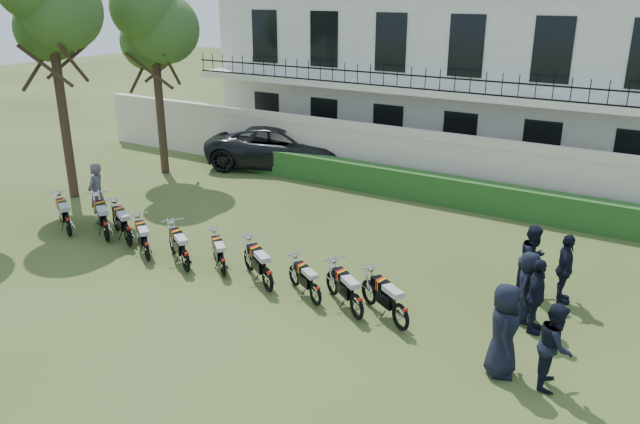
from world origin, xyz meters
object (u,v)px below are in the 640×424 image
at_px(motorcycle_0, 68,221).
at_px(motorcycle_2, 128,230).
at_px(motorcycle_8, 357,301).
at_px(suv, 284,147).
at_px(officer_4, 533,260).
at_px(motorcycle_7, 315,289).
at_px(motorcycle_3, 146,245).
at_px(motorcycle_1, 105,225).
at_px(motorcycle_5, 223,261).
at_px(inspector, 97,193).
at_px(motorcycle_4, 185,255).
at_px(officer_1, 555,345).
at_px(tree_west_near, 153,21).
at_px(officer_3, 528,287).
at_px(motorcycle_6, 268,274).
at_px(tree_west_mid, 48,1).
at_px(officer_2, 536,296).
at_px(officer_5, 565,269).
at_px(motorcycle_9, 401,311).
at_px(officer_0, 504,330).

xyz_separation_m(motorcycle_0, motorcycle_2, (2.13, 0.39, 0.01)).
bearing_deg(motorcycle_8, suv, 76.57).
height_order(motorcycle_8, officer_4, officer_4).
bearing_deg(motorcycle_7, motorcycle_3, 123.73).
distance_m(motorcycle_1, motorcycle_5, 4.43).
height_order(motorcycle_3, motorcycle_7, motorcycle_3).
height_order(motorcycle_2, inspector, inspector).
relative_size(motorcycle_2, motorcycle_5, 1.33).
distance_m(motorcycle_4, motorcycle_7, 3.87).
bearing_deg(officer_1, tree_west_near, 60.66).
bearing_deg(officer_3, motorcycle_6, 111.95).
height_order(tree_west_near, motorcycle_2, tree_west_near).
xyz_separation_m(tree_west_mid, officer_2, (16.30, -0.87, -5.82)).
bearing_deg(suv, motorcycle_3, 173.85).
distance_m(motorcycle_6, inspector, 7.57).
xyz_separation_m(tree_west_near, motorcycle_1, (3.89, -6.29, -5.35)).
bearing_deg(motorcycle_0, officer_2, -54.52).
xyz_separation_m(motorcycle_2, officer_2, (11.10, 1.33, 0.33)).
xyz_separation_m(motorcycle_1, motorcycle_6, (5.93, -0.11, -0.04)).
height_order(tree_west_near, motorcycle_6, tree_west_near).
relative_size(motorcycle_3, officer_5, 0.93).
height_order(tree_west_near, motorcycle_7, tree_west_near).
bearing_deg(officer_5, tree_west_mid, 80.66).
bearing_deg(officer_2, motorcycle_6, 101.55).
height_order(tree_west_near, suv, tree_west_near).
bearing_deg(motorcycle_1, motorcycle_9, -58.37).
bearing_deg(motorcycle_0, tree_west_near, 49.38).
height_order(motorcycle_2, motorcycle_4, motorcycle_2).
distance_m(motorcycle_0, motorcycle_3, 3.34).
bearing_deg(officer_4, officer_2, -147.06).
bearing_deg(suv, officer_3, -142.02).
xyz_separation_m(motorcycle_2, motorcycle_6, (5.12, -0.21, -0.02)).
bearing_deg(motorcycle_7, officer_2, -41.09).
distance_m(motorcycle_4, motorcycle_9, 6.04).
relative_size(motorcycle_3, motorcycle_6, 0.93).
xyz_separation_m(motorcycle_5, officer_4, (6.97, 3.25, 0.44)).
distance_m(motorcycle_2, motorcycle_9, 8.65).
distance_m(motorcycle_2, motorcycle_7, 6.48).
bearing_deg(officer_4, motorcycle_7, 146.09).
bearing_deg(tree_west_mid, officer_4, 3.45).
bearing_deg(officer_2, motorcycle_3, 97.27).
bearing_deg(motorcycle_6, officer_1, -59.64).
distance_m(officer_2, officer_3, 0.49).
bearing_deg(motorcycle_2, tree_west_mid, 94.75).
bearing_deg(officer_0, tree_west_near, 49.11).
height_order(tree_west_mid, motorcycle_8, tree_west_mid).
xyz_separation_m(tree_west_near, motorcycle_2, (4.70, -6.20, -5.38)).
distance_m(officer_0, officer_1, 0.94).
distance_m(motorcycle_0, officer_0, 13.10).
relative_size(motorcycle_1, officer_1, 1.10).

